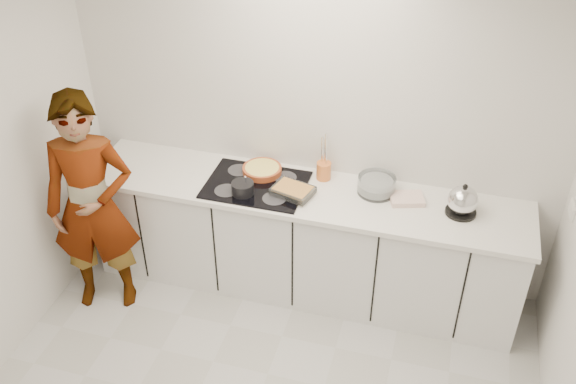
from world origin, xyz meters
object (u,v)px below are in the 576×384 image
(hob, at_px, (256,185))
(mixing_bowl, at_px, (377,186))
(saucepan, at_px, (243,188))
(kettle, at_px, (463,201))
(cook, at_px, (92,207))
(tart_dish, at_px, (262,170))
(baking_dish, at_px, (293,190))
(utensil_crock, at_px, (324,171))

(hob, xyz_separation_m, mixing_bowl, (0.85, 0.15, 0.05))
(saucepan, relative_size, kettle, 0.63)
(saucepan, distance_m, cook, 1.07)
(tart_dish, relative_size, cook, 0.21)
(kettle, xyz_separation_m, cook, (-2.51, -0.57, -0.14))
(tart_dish, distance_m, baking_dish, 0.36)
(cook, bearing_deg, saucepan, 1.53)
(saucepan, bearing_deg, mixing_bowl, 17.64)
(mixing_bowl, distance_m, kettle, 0.61)
(saucepan, relative_size, cook, 0.10)
(hob, relative_size, tart_dish, 2.01)
(hob, height_order, mixing_bowl, mixing_bowl)
(tart_dish, bearing_deg, cook, -147.59)
(hob, height_order, cook, cook)
(saucepan, height_order, utensil_crock, saucepan)
(hob, xyz_separation_m, baking_dish, (0.29, -0.05, 0.04))
(saucepan, bearing_deg, tart_dish, 80.30)
(saucepan, bearing_deg, cook, -159.55)
(kettle, bearing_deg, utensil_crock, 170.52)
(tart_dish, bearing_deg, kettle, -3.85)
(kettle, bearing_deg, cook, -167.22)
(tart_dish, height_order, utensil_crock, utensil_crock)
(hob, relative_size, baking_dish, 2.24)
(tart_dish, xyz_separation_m, mixing_bowl, (0.86, -0.00, 0.02))
(saucepan, distance_m, mixing_bowl, 0.95)
(tart_dish, bearing_deg, baking_dish, -34.72)
(baking_dish, xyz_separation_m, utensil_crock, (0.16, 0.27, 0.02))
(mixing_bowl, xyz_separation_m, kettle, (0.60, -0.09, 0.04))
(utensil_crock, bearing_deg, mixing_bowl, -10.38)
(hob, height_order, baking_dish, baking_dish)
(saucepan, xyz_separation_m, baking_dish, (0.34, 0.09, -0.01))
(tart_dish, bearing_deg, mixing_bowl, -0.32)
(cook, bearing_deg, mixing_bowl, 0.20)
(kettle, height_order, cook, cook)
(saucepan, relative_size, baking_dish, 0.52)
(hob, distance_m, kettle, 1.46)
(mixing_bowl, relative_size, kettle, 1.35)
(kettle, bearing_deg, baking_dish, -174.82)
(hob, xyz_separation_m, utensil_crock, (0.45, 0.22, 0.06))
(utensil_crock, bearing_deg, saucepan, -144.26)
(hob, distance_m, utensil_crock, 0.51)
(saucepan, distance_m, utensil_crock, 0.62)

